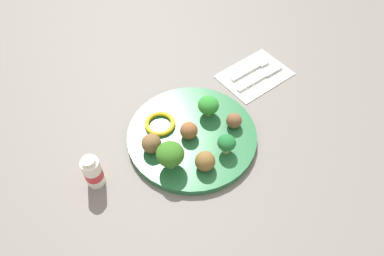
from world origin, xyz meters
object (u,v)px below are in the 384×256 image
(meatball_back_right, at_px, (205,161))
(pepper_ring_front_right, at_px, (160,124))
(broccoli_floret_back_right, at_px, (170,154))
(fork, at_px, (252,68))
(plate, at_px, (192,136))
(knife, at_px, (262,76))
(meatball_mid_right, at_px, (151,143))
(broccoli_floret_mid_left, at_px, (208,105))
(napkin, at_px, (255,75))
(yogurt_bottle, at_px, (93,172))
(meatball_front_right, at_px, (188,130))
(meatball_near_rim, at_px, (234,121))
(broccoli_floret_far_rim, at_px, (227,143))

(meatball_back_right, bearing_deg, pepper_ring_front_right, 88.96)
(broccoli_floret_back_right, relative_size, fork, 0.51)
(plate, height_order, knife, plate)
(knife, bearing_deg, plate, -176.04)
(plate, distance_m, meatball_mid_right, 0.10)
(broccoli_floret_mid_left, distance_m, fork, 0.20)
(meatball_back_right, relative_size, fork, 0.34)
(napkin, bearing_deg, yogurt_bottle, 178.20)
(napkin, distance_m, yogurt_bottle, 0.46)
(meatball_front_right, xyz_separation_m, fork, (0.27, 0.05, -0.03))
(broccoli_floret_mid_left, relative_size, knife, 0.33)
(plate, xyz_separation_m, meatball_mid_right, (-0.09, 0.03, 0.03))
(broccoli_floret_mid_left, bearing_deg, meatball_back_right, -137.16)
(meatball_near_rim, bearing_deg, napkin, 25.90)
(plate, distance_m, pepper_ring_front_right, 0.08)
(meatball_back_right, relative_size, knife, 0.28)
(meatball_mid_right, distance_m, knife, 0.35)
(meatball_back_right, height_order, napkin, meatball_back_right)
(yogurt_bottle, bearing_deg, knife, -4.05)
(pepper_ring_front_right, bearing_deg, meatball_back_right, -91.04)
(broccoli_floret_back_right, height_order, meatball_near_rim, broccoli_floret_back_right)
(meatball_mid_right, relative_size, napkin, 0.24)
(broccoli_floret_far_rim, bearing_deg, yogurt_bottle, 150.69)
(broccoli_floret_back_right, distance_m, fork, 0.36)
(broccoli_floret_back_right, relative_size, knife, 0.43)
(broccoli_floret_back_right, xyz_separation_m, broccoli_floret_mid_left, (0.15, 0.05, -0.01))
(meatball_mid_right, relative_size, knife, 0.28)
(meatball_front_right, xyz_separation_m, knife, (0.26, 0.01, -0.03))
(meatball_mid_right, bearing_deg, pepper_ring_front_right, 35.96)
(meatball_back_right, xyz_separation_m, yogurt_bottle, (-0.18, 0.13, -0.00))
(pepper_ring_front_right, distance_m, fork, 0.30)
(meatball_near_rim, xyz_separation_m, meatball_back_right, (-0.12, -0.03, 0.00))
(knife, bearing_deg, yogurt_bottle, 175.95)
(plate, height_order, meatball_near_rim, meatball_near_rim)
(broccoli_floret_far_rim, xyz_separation_m, meatball_near_rim, (0.06, 0.03, -0.01))
(meatball_mid_right, height_order, yogurt_bottle, yogurt_bottle)
(fork, bearing_deg, plate, -168.36)
(broccoli_floret_far_rim, xyz_separation_m, knife, (0.23, 0.10, -0.04))
(knife, bearing_deg, pepper_ring_front_right, 170.71)
(meatball_back_right, xyz_separation_m, knife, (0.29, 0.10, -0.03))
(broccoli_floret_mid_left, relative_size, meatball_mid_right, 1.17)
(broccoli_floret_far_rim, height_order, broccoli_floret_back_right, broccoli_floret_back_right)
(meatball_front_right, distance_m, napkin, 0.26)
(plate, xyz_separation_m, napkin, (0.25, 0.04, -0.01))
(broccoli_floret_far_rim, distance_m, meatball_near_rim, 0.07)
(plate, distance_m, meatball_back_right, 0.09)
(yogurt_bottle, bearing_deg, fork, 0.31)
(meatball_front_right, height_order, pepper_ring_front_right, meatball_front_right)
(fork, bearing_deg, broccoli_floret_back_right, -166.46)
(meatball_front_right, distance_m, pepper_ring_front_right, 0.07)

